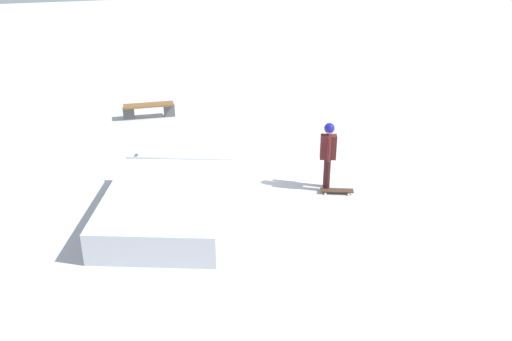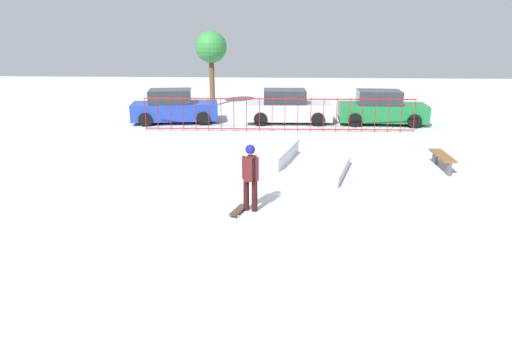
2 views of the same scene
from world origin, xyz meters
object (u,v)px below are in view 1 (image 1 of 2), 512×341
at_px(skater, 328,151).
at_px(skateboard, 337,190).
at_px(park_bench, 149,108).
at_px(skate_ramp, 170,198).

bearing_deg(skater, skateboard, 136.48).
bearing_deg(park_bench, skate_ramp, -179.19).
height_order(skate_ramp, park_bench, skate_ramp).
distance_m(skateboard, park_bench, 7.57).
xyz_separation_m(skate_ramp, park_bench, (6.29, 0.09, 0.04)).
distance_m(skate_ramp, skater, 3.91).
height_order(skate_ramp, skater, skater).
xyz_separation_m(skate_ramp, skater, (0.23, -3.85, 0.69)).
height_order(skater, skateboard, skater).
xyz_separation_m(skater, park_bench, (6.06, 3.93, -0.65)).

